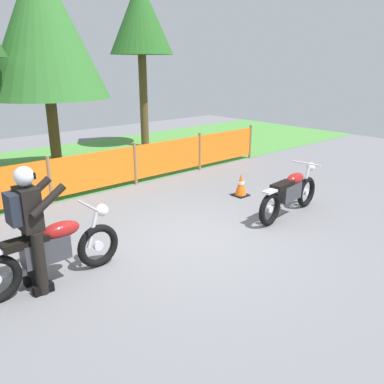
# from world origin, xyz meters

# --- Properties ---
(ground) EXTENTS (24.00, 24.00, 0.02)m
(ground) POSITION_xyz_m (0.00, 0.00, -0.01)
(ground) COLOR slate
(grass_verge) EXTENTS (24.00, 5.99, 0.01)m
(grass_verge) POSITION_xyz_m (0.00, 6.31, 0.01)
(grass_verge) COLOR #4C8C3D
(grass_verge) RESTS_ON ground
(barrier_fence) EXTENTS (10.84, 0.08, 1.05)m
(barrier_fence) POSITION_xyz_m (0.00, 3.32, 0.54)
(barrier_fence) COLOR olive
(barrier_fence) RESTS_ON ground
(tree_near_left) EXTENTS (3.08, 3.08, 5.44)m
(tree_near_left) POSITION_xyz_m (0.04, 5.55, 3.72)
(tree_near_left) COLOR brown
(tree_near_left) RESTS_ON ground
(tree_near_right) EXTENTS (2.13, 2.13, 5.52)m
(tree_near_right) POSITION_xyz_m (3.98, 7.05, 4.27)
(tree_near_right) COLOR brown
(tree_near_right) RESTS_ON ground
(motorcycle_lead) EXTENTS (2.09, 0.61, 0.99)m
(motorcycle_lead) POSITION_xyz_m (-2.38, 0.17, 0.48)
(motorcycle_lead) COLOR black
(motorcycle_lead) RESTS_ON ground
(motorcycle_trailing) EXTENTS (2.04, 0.60, 0.96)m
(motorcycle_trailing) POSITION_xyz_m (2.17, -0.45, 0.47)
(motorcycle_trailing) COLOR black
(motorcycle_trailing) RESTS_ON ground
(rider_lead) EXTENTS (0.68, 0.55, 1.69)m
(rider_lead) POSITION_xyz_m (-2.60, 0.17, 0.95)
(rider_lead) COLOR black
(rider_lead) RESTS_ON ground
(traffic_cone) EXTENTS (0.32, 0.32, 0.53)m
(traffic_cone) POSITION_xyz_m (2.36, 0.99, 0.26)
(traffic_cone) COLOR black
(traffic_cone) RESTS_ON ground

